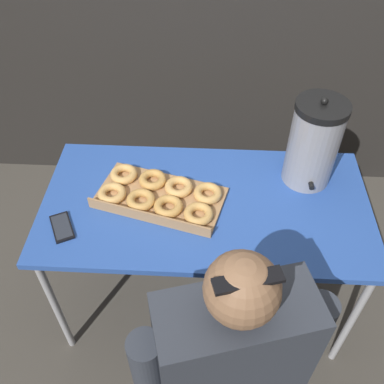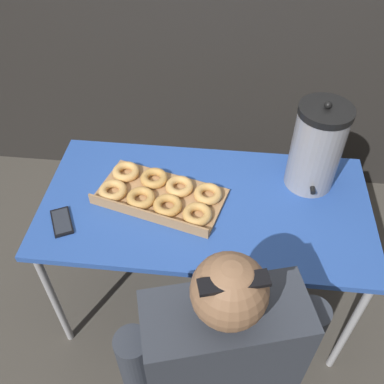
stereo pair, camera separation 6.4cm
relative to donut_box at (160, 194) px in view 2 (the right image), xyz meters
name	(u,v)px [view 2 (the right image)]	position (x,y,z in m)	size (l,w,h in m)	color
ground_plane	(203,296)	(0.19, -0.01, -0.76)	(12.00, 12.00, 0.00)	#4C473F
folding_table	(205,211)	(0.19, -0.01, -0.07)	(1.37, 0.70, 0.74)	#2D56B2
donut_box	(160,194)	(0.00, 0.00, 0.00)	(0.57, 0.40, 0.05)	tan
coffee_urn	(317,147)	(0.62, 0.17, 0.17)	(0.21, 0.24, 0.41)	#939399
cell_phone	(62,222)	(-0.37, -0.17, -0.02)	(0.13, 0.16, 0.01)	black
person_seated	(220,372)	(0.30, -0.63, -0.21)	(0.63, 0.36, 1.18)	#33332D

